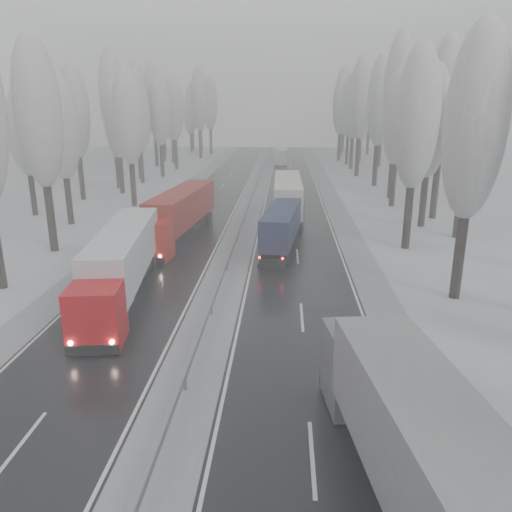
# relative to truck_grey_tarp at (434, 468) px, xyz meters

# --- Properties ---
(ground) EXTENTS (260.00, 260.00, 0.00)m
(ground) POSITION_rel_truck_grey_tarp_xyz_m (-8.21, 3.38, -2.55)
(ground) COLOR silver
(ground) RESTS_ON ground
(carriageway_right) EXTENTS (7.50, 200.00, 0.03)m
(carriageway_right) POSITION_rel_truck_grey_tarp_xyz_m (-2.96, 33.38, -2.54)
(carriageway_right) COLOR black
(carriageway_right) RESTS_ON ground
(carriageway_left) EXTENTS (7.50, 200.00, 0.03)m
(carriageway_left) POSITION_rel_truck_grey_tarp_xyz_m (-13.46, 33.38, -2.54)
(carriageway_left) COLOR black
(carriageway_left) RESTS_ON ground
(median_slush) EXTENTS (3.00, 200.00, 0.04)m
(median_slush) POSITION_rel_truck_grey_tarp_xyz_m (-8.21, 33.38, -2.53)
(median_slush) COLOR #A7AAAF
(median_slush) RESTS_ON ground
(shoulder_right) EXTENTS (2.40, 200.00, 0.04)m
(shoulder_right) POSITION_rel_truck_grey_tarp_xyz_m (1.99, 33.38, -2.53)
(shoulder_right) COLOR #A7AAAF
(shoulder_right) RESTS_ON ground
(shoulder_left) EXTENTS (2.40, 200.00, 0.04)m
(shoulder_left) POSITION_rel_truck_grey_tarp_xyz_m (-18.41, 33.38, -2.53)
(shoulder_left) COLOR #A7AAAF
(shoulder_left) RESTS_ON ground
(median_guardrail) EXTENTS (0.12, 200.00, 0.76)m
(median_guardrail) POSITION_rel_truck_grey_tarp_xyz_m (-8.21, 33.37, -1.95)
(median_guardrail) COLOR slate
(median_guardrail) RESTS_ON ground
(tree_16) EXTENTS (3.60, 3.60, 16.53)m
(tree_16) POSITION_rel_truck_grey_tarp_xyz_m (6.82, 19.05, 8.12)
(tree_16) COLOR black
(tree_16) RESTS_ON ground
(tree_18) EXTENTS (3.60, 3.60, 16.58)m
(tree_18) POSITION_rel_truck_grey_tarp_xyz_m (6.29, 30.42, 8.15)
(tree_18) COLOR black
(tree_18) RESTS_ON ground
(tree_19) EXTENTS (3.60, 3.60, 14.57)m
(tree_19) POSITION_rel_truck_grey_tarp_xyz_m (11.81, 34.42, 6.87)
(tree_19) COLOR black
(tree_19) RESTS_ON ground
(tree_20) EXTENTS (3.60, 3.60, 15.71)m
(tree_20) POSITION_rel_truck_grey_tarp_xyz_m (9.68, 38.55, 7.59)
(tree_20) COLOR black
(tree_20) RESTS_ON ground
(tree_21) EXTENTS (3.60, 3.60, 18.62)m
(tree_21) POSITION_rel_truck_grey_tarp_xyz_m (11.91, 42.55, 9.45)
(tree_21) COLOR black
(tree_21) RESTS_ON ground
(tree_22) EXTENTS (3.60, 3.60, 15.86)m
(tree_22) POSITION_rel_truck_grey_tarp_xyz_m (8.81, 48.98, 7.69)
(tree_22) COLOR black
(tree_22) RESTS_ON ground
(tree_23) EXTENTS (3.60, 3.60, 13.55)m
(tree_23) POSITION_rel_truck_grey_tarp_xyz_m (15.09, 52.98, 6.22)
(tree_23) COLOR black
(tree_23) RESTS_ON ground
(tree_24) EXTENTS (3.60, 3.60, 20.49)m
(tree_24) POSITION_rel_truck_grey_tarp_xyz_m (9.68, 54.40, 10.64)
(tree_24) COLOR black
(tree_24) RESTS_ON ground
(tree_25) EXTENTS (3.60, 3.60, 19.44)m
(tree_25) POSITION_rel_truck_grey_tarp_xyz_m (16.60, 58.40, 9.97)
(tree_25) COLOR black
(tree_25) RESTS_ON ground
(tree_26) EXTENTS (3.60, 3.60, 18.78)m
(tree_26) POSITION_rel_truck_grey_tarp_xyz_m (9.35, 64.65, 9.55)
(tree_26) COLOR black
(tree_26) RESTS_ON ground
(tree_27) EXTENTS (3.60, 3.60, 17.62)m
(tree_27) POSITION_rel_truck_grey_tarp_xyz_m (16.50, 68.65, 8.81)
(tree_27) COLOR black
(tree_27) RESTS_ON ground
(tree_28) EXTENTS (3.60, 3.60, 19.62)m
(tree_28) POSITION_rel_truck_grey_tarp_xyz_m (8.13, 75.34, 10.09)
(tree_28) COLOR black
(tree_28) RESTS_ON ground
(tree_29) EXTENTS (3.60, 3.60, 18.11)m
(tree_29) POSITION_rel_truck_grey_tarp_xyz_m (15.50, 79.34, 9.12)
(tree_29) COLOR black
(tree_29) RESTS_ON ground
(tree_30) EXTENTS (3.60, 3.60, 17.86)m
(tree_30) POSITION_rel_truck_grey_tarp_xyz_m (8.35, 85.09, 8.97)
(tree_30) COLOR black
(tree_30) RESTS_ON ground
(tree_31) EXTENTS (3.60, 3.60, 18.58)m
(tree_31) POSITION_rel_truck_grey_tarp_xyz_m (14.26, 89.09, 9.42)
(tree_31) COLOR black
(tree_31) RESTS_ON ground
(tree_32) EXTENTS (3.60, 3.60, 17.33)m
(tree_32) POSITION_rel_truck_grey_tarp_xyz_m (8.42, 92.59, 8.63)
(tree_32) COLOR black
(tree_32) RESTS_ON ground
(tree_33) EXTENTS (3.60, 3.60, 14.33)m
(tree_33) POSITION_rel_truck_grey_tarp_xyz_m (11.55, 96.59, 6.71)
(tree_33) COLOR black
(tree_33) RESTS_ON ground
(tree_34) EXTENTS (3.60, 3.60, 17.63)m
(tree_34) POSITION_rel_truck_grey_tarp_xyz_m (7.52, 99.70, 8.82)
(tree_34) COLOR black
(tree_34) RESTS_ON ground
(tree_35) EXTENTS (3.60, 3.60, 18.25)m
(tree_35) POSITION_rel_truck_grey_tarp_xyz_m (16.73, 103.70, 9.21)
(tree_35) COLOR black
(tree_35) RESTS_ON ground
(tree_36) EXTENTS (3.60, 3.60, 20.23)m
(tree_36) POSITION_rel_truck_grey_tarp_xyz_m (8.82, 109.54, 10.47)
(tree_36) COLOR black
(tree_36) RESTS_ON ground
(tree_37) EXTENTS (3.60, 3.60, 16.37)m
(tree_37) POSITION_rel_truck_grey_tarp_xyz_m (15.81, 113.54, 8.01)
(tree_37) COLOR black
(tree_37) RESTS_ON ground
(tree_38) EXTENTS (3.60, 3.60, 17.97)m
(tree_38) POSITION_rel_truck_grey_tarp_xyz_m (10.52, 120.11, 9.04)
(tree_38) COLOR black
(tree_38) RESTS_ON ground
(tree_39) EXTENTS (3.60, 3.60, 16.19)m
(tree_39) POSITION_rel_truck_grey_tarp_xyz_m (13.34, 124.11, 7.90)
(tree_39) COLOR black
(tree_39) RESTS_ON ground
(tree_58) EXTENTS (3.60, 3.60, 17.21)m
(tree_58) POSITION_rel_truck_grey_tarp_xyz_m (-23.34, 27.95, 8.55)
(tree_58) COLOR black
(tree_58) RESTS_ON ground
(tree_60) EXTENTS (3.60, 3.60, 14.84)m
(tree_60) POSITION_rel_truck_grey_tarp_xyz_m (-25.96, 37.58, 7.04)
(tree_60) COLOR black
(tree_60) RESTS_ON ground
(tree_61) EXTENTS (3.60, 3.60, 13.95)m
(tree_61) POSITION_rel_truck_grey_tarp_xyz_m (-31.73, 41.58, 6.47)
(tree_61) COLOR black
(tree_61) RESTS_ON ground
(tree_62) EXTENTS (3.60, 3.60, 16.04)m
(tree_62) POSITION_rel_truck_grey_tarp_xyz_m (-22.16, 47.11, 7.80)
(tree_62) COLOR black
(tree_62) RESTS_ON ground
(tree_63) EXTENTS (3.60, 3.60, 16.88)m
(tree_63) POSITION_rel_truck_grey_tarp_xyz_m (-30.06, 51.11, 8.34)
(tree_63) COLOR black
(tree_63) RESTS_ON ground
(tree_64) EXTENTS (3.60, 3.60, 15.42)m
(tree_64) POSITION_rel_truck_grey_tarp_xyz_m (-26.48, 56.10, 7.41)
(tree_64) COLOR black
(tree_64) RESTS_ON ground
(tree_65) EXTENTS (3.60, 3.60, 19.48)m
(tree_65) POSITION_rel_truck_grey_tarp_xyz_m (-28.27, 60.10, 9.99)
(tree_65) COLOR black
(tree_65) RESTS_ON ground
(tree_66) EXTENTS (3.60, 3.60, 15.23)m
(tree_66) POSITION_rel_truck_grey_tarp_xyz_m (-26.37, 65.73, 7.29)
(tree_66) COLOR black
(tree_66) RESTS_ON ground
(tree_67) EXTENTS (3.60, 3.60, 17.09)m
(tree_67) POSITION_rel_truck_grey_tarp_xyz_m (-27.76, 69.73, 8.48)
(tree_67) COLOR black
(tree_67) RESTS_ON ground
(tree_68) EXTENTS (3.60, 3.60, 16.65)m
(tree_68) POSITION_rel_truck_grey_tarp_xyz_m (-24.79, 72.49, 8.19)
(tree_68) COLOR black
(tree_68) RESTS_ON ground
(tree_69) EXTENTS (3.60, 3.60, 19.35)m
(tree_69) POSITION_rel_truck_grey_tarp_xyz_m (-29.63, 76.49, 9.91)
(tree_69) COLOR black
(tree_69) RESTS_ON ground
(tree_70) EXTENTS (3.60, 3.60, 17.09)m
(tree_70) POSITION_rel_truck_grey_tarp_xyz_m (-24.54, 82.57, 8.48)
(tree_70) COLOR black
(tree_70) RESTS_ON ground
(tree_71) EXTENTS (3.60, 3.60, 19.61)m
(tree_71) POSITION_rel_truck_grey_tarp_xyz_m (-29.30, 86.57, 10.07)
(tree_71) COLOR black
(tree_71) RESTS_ON ground
(tree_72) EXTENTS (3.60, 3.60, 15.11)m
(tree_72) POSITION_rel_truck_grey_tarp_xyz_m (-27.14, 91.92, 7.21)
(tree_72) COLOR black
(tree_72) RESTS_ON ground
(tree_73) EXTENTS (3.60, 3.60, 17.22)m
(tree_73) POSITION_rel_truck_grey_tarp_xyz_m (-30.03, 95.92, 8.56)
(tree_73) COLOR black
(tree_73) RESTS_ON ground
(tree_74) EXTENTS (3.60, 3.60, 19.68)m
(tree_74) POSITION_rel_truck_grey_tarp_xyz_m (-23.29, 102.71, 10.12)
(tree_74) COLOR black
(tree_74) RESTS_ON ground
(tree_75) EXTENTS (3.60, 3.60, 18.60)m
(tree_75) POSITION_rel_truck_grey_tarp_xyz_m (-32.41, 106.71, 9.44)
(tree_75) COLOR black
(tree_75) RESTS_ON ground
(tree_76) EXTENTS (3.60, 3.60, 18.55)m
(tree_76) POSITION_rel_truck_grey_tarp_xyz_m (-22.26, 112.10, 9.40)
(tree_76) COLOR black
(tree_76) RESTS_ON ground
(tree_77) EXTENTS (3.60, 3.60, 14.32)m
(tree_77) POSITION_rel_truck_grey_tarp_xyz_m (-27.88, 116.10, 6.71)
(tree_77) COLOR black
(tree_77) RESTS_ON ground
(tree_78) EXTENTS (3.60, 3.60, 19.55)m
(tree_78) POSITION_rel_truck_grey_tarp_xyz_m (-25.77, 118.69, 10.04)
(tree_78) COLOR black
(tree_78) RESTS_ON ground
(tree_79) EXTENTS (3.60, 3.60, 17.07)m
(tree_79) POSITION_rel_truck_grey_tarp_xyz_m (-28.55, 122.69, 8.46)
(tree_79) COLOR black
(tree_79) RESTS_ON ground
(truck_grey_tarp) EXTENTS (5.00, 17.19, 4.37)m
(truck_grey_tarp) POSITION_rel_truck_grey_tarp_xyz_m (0.00, 0.00, 0.00)
(truck_grey_tarp) COLOR #504F55
(truck_grey_tarp) RESTS_ON ground
(truck_blue_box) EXTENTS (3.86, 14.28, 3.63)m
(truck_blue_box) POSITION_rel_truck_grey_tarp_xyz_m (-4.07, 30.68, -0.43)
(truck_blue_box) COLOR #1D1F48
(truck_blue_box) RESTS_ON ground
(truck_cream_box) EXTENTS (2.86, 17.09, 4.37)m
(truck_cream_box) POSITION_rel_truck_grey_tarp_xyz_m (-3.79, 41.71, 0.00)
(truck_cream_box) COLOR #9D978B
(truck_cream_box) RESTS_ON ground
(box_truck_distant) EXTENTS (2.65, 8.39, 3.12)m
(box_truck_distant) POSITION_rel_truck_grey_tarp_xyz_m (-5.00, 91.63, -0.96)
(box_truck_distant) COLOR silver
(box_truck_distant) RESTS_ON ground
(truck_red_white) EXTENTS (4.54, 16.60, 4.22)m
(truck_red_white) POSITION_rel_truck_grey_tarp_xyz_m (-14.19, 17.85, -0.09)
(truck_red_white) COLOR #BC0A0E
(truck_red_white) RESTS_ON ground
(truck_red_red) EXTENTS (4.25, 16.88, 4.29)m
(truck_red_red) POSITION_rel_truck_grey_tarp_xyz_m (-13.55, 32.11, -0.05)
(truck_red_red) COLOR #B7160A
(truck_red_red) RESTS_ON ground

